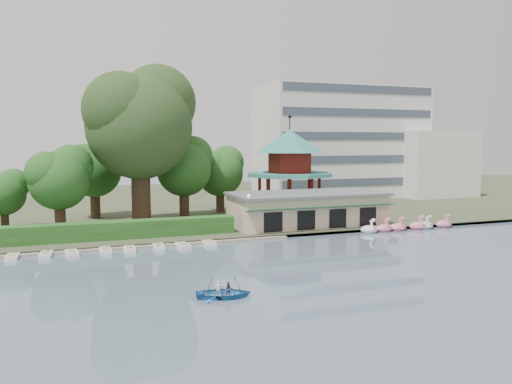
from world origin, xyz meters
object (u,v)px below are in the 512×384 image
big_tree (141,119)px  rowboat_with_passengers (224,290)px  boathouse (307,208)px  pavilion (289,163)px  dock (124,247)px

big_tree → rowboat_with_passengers: 31.86m
boathouse → big_tree: bearing=161.7°
pavilion → dock: bearing=-148.3°
dock → rowboat_with_passengers: size_ratio=5.78×
big_tree → dock: bearing=-106.1°
rowboat_with_passengers → boathouse: bearing=53.4°
dock → big_tree: (3.17, 11.00, 12.99)m
big_tree → pavilion: bearing=10.3°
dock → big_tree: bearing=73.9°
dock → pavilion: (24.00, 14.80, 7.36)m
boathouse → rowboat_with_passengers: 28.71m
boathouse → dock: bearing=-167.8°
big_tree → rowboat_with_passengers: (1.73, -29.22, -12.57)m
dock → rowboat_with_passengers: 18.87m
dock → pavilion: size_ratio=2.52×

